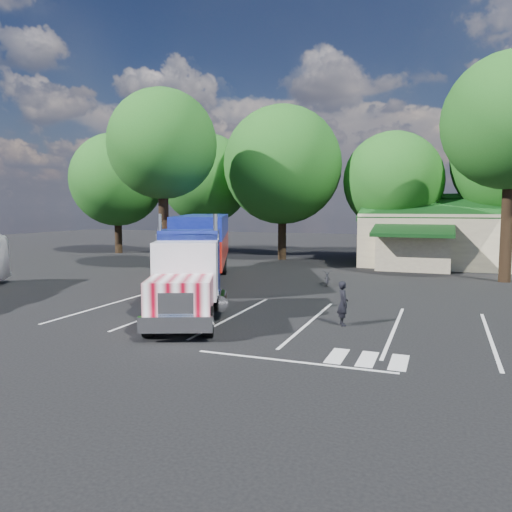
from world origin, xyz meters
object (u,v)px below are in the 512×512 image
(semi_truck, at_px, (201,246))
(silver_sedan, at_px, (461,261))
(bicycle, at_px, (327,277))
(woman, at_px, (343,303))

(semi_truck, xyz_separation_m, silver_sedan, (13.53, 14.40, -1.75))
(bicycle, bearing_deg, semi_truck, -158.56)
(silver_sedan, bearing_deg, bicycle, 158.13)
(bicycle, distance_m, silver_sedan, 12.84)
(semi_truck, bearing_deg, woman, -54.81)
(woman, height_order, bicycle, woman)
(woman, xyz_separation_m, silver_sedan, (4.69, 20.00, -0.22))
(woman, height_order, silver_sedan, woman)
(woman, relative_size, silver_sedan, 0.44)
(woman, distance_m, bicycle, 9.88)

